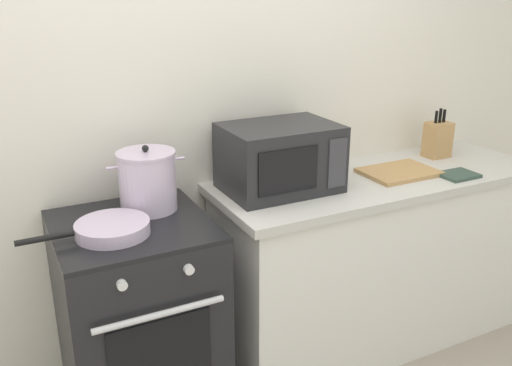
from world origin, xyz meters
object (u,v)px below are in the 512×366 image
frying_pan (111,228)px  oven_mitt (458,175)px  microwave (280,158)px  knife_block (438,139)px  cutting_board (399,172)px  stove (140,324)px  stock_pot (148,181)px

frying_pan → oven_mitt: frying_pan is taller
microwave → knife_block: microwave is taller
cutting_board → oven_mitt: cutting_board is taller
frying_pan → cutting_board: frying_pan is taller
stove → oven_mitt: (1.57, -0.16, 0.47)m
frying_pan → cutting_board: 1.43m
cutting_board → knife_block: knife_block is taller
stove → oven_mitt: oven_mitt is taller
stock_pot → cutting_board: 1.24m
stock_pot → oven_mitt: (1.46, -0.27, -0.12)m
frying_pan → microwave: microwave is taller
frying_pan → stove: bearing=36.2°
cutting_board → oven_mitt: 0.28m
knife_block → oven_mitt: size_ratio=1.47×
stock_pot → cutting_board: bearing=-5.3°
stove → frying_pan: size_ratio=1.93×
cutting_board → stock_pot: bearing=174.7°
stock_pot → frying_pan: stock_pot is taller
stove → cutting_board: (1.34, 0.00, 0.47)m
stove → frying_pan: (-0.09, -0.07, 0.48)m
stock_pot → microwave: (0.60, -0.04, 0.03)m
stove → stock_pot: (0.11, 0.11, 0.58)m
stock_pot → knife_block: bearing=0.9°
cutting_board → stove: bearing=-180.0°
cutting_board → microwave: bearing=173.0°
microwave → frying_pan: bearing=-169.6°
microwave → cutting_board: size_ratio=1.39×
stock_pot → oven_mitt: bearing=-10.6°
stove → microwave: size_ratio=1.84×
stock_pot → stove: bearing=-133.0°
knife_block → oven_mitt: 0.35m
stock_pot → cutting_board: stock_pot is taller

